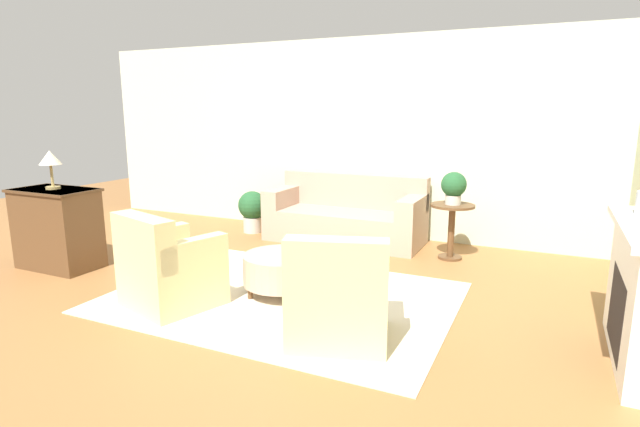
{
  "coord_description": "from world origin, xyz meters",
  "views": [
    {
      "loc": [
        2.27,
        -4.02,
        1.8
      ],
      "look_at": [
        0.15,
        0.55,
        0.75
      ],
      "focal_mm": 28.0,
      "sensor_mm": 36.0,
      "label": 1
    }
  ],
  "objects_px": {
    "armchair_left": "(168,270)",
    "potted_plant_floor": "(252,209)",
    "table_lamp": "(50,160)",
    "potted_plant_on_side_table": "(454,186)",
    "armchair_right": "(339,299)",
    "ottoman_table": "(282,269)",
    "dresser": "(58,227)",
    "couch": "(346,217)",
    "side_table": "(452,222)"
  },
  "relations": [
    {
      "from": "armchair_left",
      "to": "potted_plant_floor",
      "type": "xyz_separation_m",
      "value": [
        -0.85,
        2.79,
        -0.0
      ]
    },
    {
      "from": "armchair_left",
      "to": "table_lamp",
      "type": "relative_size",
      "value": 2.17
    },
    {
      "from": "table_lamp",
      "to": "potted_plant_on_side_table",
      "type": "bearing_deg",
      "value": 29.14
    },
    {
      "from": "armchair_right",
      "to": "table_lamp",
      "type": "height_order",
      "value": "table_lamp"
    },
    {
      "from": "armchair_right",
      "to": "table_lamp",
      "type": "xyz_separation_m",
      "value": [
        -3.67,
        0.39,
        0.89
      ]
    },
    {
      "from": "ottoman_table",
      "to": "potted_plant_on_side_table",
      "type": "height_order",
      "value": "potted_plant_on_side_table"
    },
    {
      "from": "ottoman_table",
      "to": "dresser",
      "type": "xyz_separation_m",
      "value": [
        -2.78,
        -0.29,
        0.2
      ]
    },
    {
      "from": "armchair_left",
      "to": "potted_plant_on_side_table",
      "type": "xyz_separation_m",
      "value": [
        2.09,
        2.65,
        0.55
      ]
    },
    {
      "from": "armchair_left",
      "to": "ottoman_table",
      "type": "xyz_separation_m",
      "value": [
        0.82,
        0.68,
        -0.08
      ]
    },
    {
      "from": "couch",
      "to": "side_table",
      "type": "bearing_deg",
      "value": -10.41
    },
    {
      "from": "ottoman_table",
      "to": "dresser",
      "type": "height_order",
      "value": "dresser"
    },
    {
      "from": "armchair_right",
      "to": "dresser",
      "type": "distance_m",
      "value": 3.69
    },
    {
      "from": "side_table",
      "to": "table_lamp",
      "type": "relative_size",
      "value": 1.56
    },
    {
      "from": "couch",
      "to": "armchair_right",
      "type": "relative_size",
      "value": 2.27
    },
    {
      "from": "armchair_right",
      "to": "potted_plant_floor",
      "type": "relative_size",
      "value": 1.53
    },
    {
      "from": "couch",
      "to": "side_table",
      "type": "distance_m",
      "value": 1.53
    },
    {
      "from": "ottoman_table",
      "to": "potted_plant_floor",
      "type": "distance_m",
      "value": 2.69
    },
    {
      "from": "armchair_right",
      "to": "table_lamp",
      "type": "bearing_deg",
      "value": 173.93
    },
    {
      "from": "armchair_left",
      "to": "dresser",
      "type": "height_order",
      "value": "dresser"
    },
    {
      "from": "couch",
      "to": "potted_plant_floor",
      "type": "distance_m",
      "value": 1.45
    },
    {
      "from": "side_table",
      "to": "potted_plant_floor",
      "type": "xyz_separation_m",
      "value": [
        -2.94,
        0.14,
        -0.11
      ]
    },
    {
      "from": "side_table",
      "to": "dresser",
      "type": "bearing_deg",
      "value": -150.86
    },
    {
      "from": "ottoman_table",
      "to": "side_table",
      "type": "height_order",
      "value": "side_table"
    },
    {
      "from": "armchair_right",
      "to": "potted_plant_on_side_table",
      "type": "relative_size",
      "value": 2.4
    },
    {
      "from": "armchair_left",
      "to": "ottoman_table",
      "type": "bearing_deg",
      "value": 39.77
    },
    {
      "from": "couch",
      "to": "potted_plant_on_side_table",
      "type": "relative_size",
      "value": 5.46
    },
    {
      "from": "armchair_left",
      "to": "potted_plant_on_side_table",
      "type": "bearing_deg",
      "value": 51.7
    },
    {
      "from": "dresser",
      "to": "potted_plant_on_side_table",
      "type": "bearing_deg",
      "value": 29.14
    },
    {
      "from": "potted_plant_on_side_table",
      "to": "table_lamp",
      "type": "height_order",
      "value": "table_lamp"
    },
    {
      "from": "couch",
      "to": "potted_plant_floor",
      "type": "relative_size",
      "value": 3.48
    },
    {
      "from": "potted_plant_floor",
      "to": "table_lamp",
      "type": "bearing_deg",
      "value": -114.75
    },
    {
      "from": "potted_plant_floor",
      "to": "armchair_left",
      "type": "bearing_deg",
      "value": -72.98
    },
    {
      "from": "ottoman_table",
      "to": "side_table",
      "type": "distance_m",
      "value": 2.35
    },
    {
      "from": "potted_plant_floor",
      "to": "table_lamp",
      "type": "height_order",
      "value": "table_lamp"
    },
    {
      "from": "armchair_right",
      "to": "potted_plant_floor",
      "type": "xyz_separation_m",
      "value": [
        -2.56,
        2.79,
        -0.0
      ]
    },
    {
      "from": "couch",
      "to": "dresser",
      "type": "xyz_separation_m",
      "value": [
        -2.55,
        -2.53,
        0.15
      ]
    },
    {
      "from": "armchair_right",
      "to": "couch",
      "type": "bearing_deg",
      "value": 110.91
    },
    {
      "from": "ottoman_table",
      "to": "dresser",
      "type": "distance_m",
      "value": 2.8
    },
    {
      "from": "couch",
      "to": "armchair_right",
      "type": "distance_m",
      "value": 3.13
    },
    {
      "from": "couch",
      "to": "armchair_left",
      "type": "height_order",
      "value": "couch"
    },
    {
      "from": "couch",
      "to": "side_table",
      "type": "height_order",
      "value": "couch"
    },
    {
      "from": "potted_plant_on_side_table",
      "to": "table_lamp",
      "type": "xyz_separation_m",
      "value": [
        -4.05,
        -2.26,
        0.35
      ]
    },
    {
      "from": "couch",
      "to": "dresser",
      "type": "distance_m",
      "value": 3.6
    },
    {
      "from": "armchair_right",
      "to": "side_table",
      "type": "distance_m",
      "value": 2.68
    },
    {
      "from": "potted_plant_on_side_table",
      "to": "potted_plant_floor",
      "type": "height_order",
      "value": "potted_plant_on_side_table"
    },
    {
      "from": "potted_plant_on_side_table",
      "to": "ottoman_table",
      "type": "bearing_deg",
      "value": -122.88
    },
    {
      "from": "armchair_right",
      "to": "dresser",
      "type": "xyz_separation_m",
      "value": [
        -3.67,
        0.39,
        0.12
      ]
    },
    {
      "from": "armchair_left",
      "to": "ottoman_table",
      "type": "distance_m",
      "value": 1.07
    },
    {
      "from": "armchair_right",
      "to": "dresser",
      "type": "height_order",
      "value": "dresser"
    },
    {
      "from": "armchair_right",
      "to": "side_table",
      "type": "xyz_separation_m",
      "value": [
        0.38,
        2.65,
        0.11
      ]
    }
  ]
}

